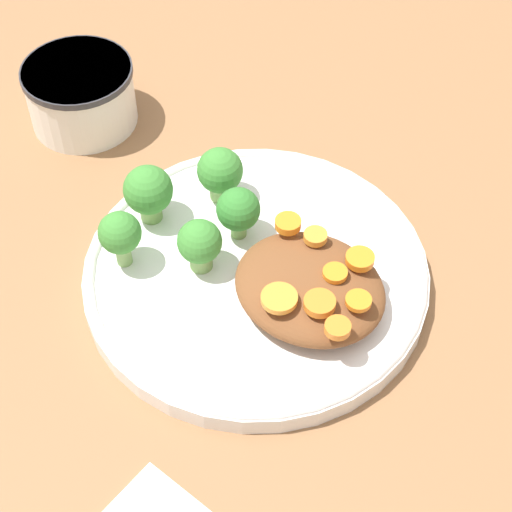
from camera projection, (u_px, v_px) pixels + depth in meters
name	position (u px, v px, depth m)	size (l,w,h in m)	color
ground_plane	(256.00, 282.00, 0.68)	(4.00, 4.00, 0.00)	#8C603D
plate	(256.00, 273.00, 0.67)	(0.27, 0.27, 0.02)	white
dip_bowl	(80.00, 92.00, 0.78)	(0.10, 0.10, 0.06)	white
stew_mound	(310.00, 287.00, 0.64)	(0.10, 0.12, 0.03)	brown
broccoli_floret_0	(238.00, 210.00, 0.67)	(0.04, 0.04, 0.05)	#759E51
broccoli_floret_1	(200.00, 244.00, 0.65)	(0.03, 0.03, 0.05)	#759E51
broccoli_floret_2	(220.00, 172.00, 0.70)	(0.04, 0.04, 0.05)	#7FA85B
broccoli_floret_3	(148.00, 192.00, 0.68)	(0.04, 0.04, 0.05)	#759E51
broccoli_floret_4	(120.00, 234.00, 0.65)	(0.03, 0.03, 0.05)	#7FA85B
carrot_slice_0	(288.00, 223.00, 0.65)	(0.02, 0.02, 0.01)	orange
carrot_slice_1	(360.00, 259.00, 0.63)	(0.02, 0.02, 0.01)	orange
carrot_slice_2	(335.00, 273.00, 0.62)	(0.02, 0.02, 0.00)	orange
carrot_slice_3	(338.00, 328.00, 0.59)	(0.02, 0.02, 0.01)	orange
carrot_slice_4	(279.00, 298.00, 0.61)	(0.03, 0.03, 0.00)	orange
carrot_slice_5	(315.00, 236.00, 0.64)	(0.02, 0.02, 0.01)	orange
carrot_slice_6	(358.00, 302.00, 0.61)	(0.02, 0.02, 0.00)	orange
carrot_slice_7	(320.00, 303.00, 0.60)	(0.02, 0.02, 0.01)	orange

